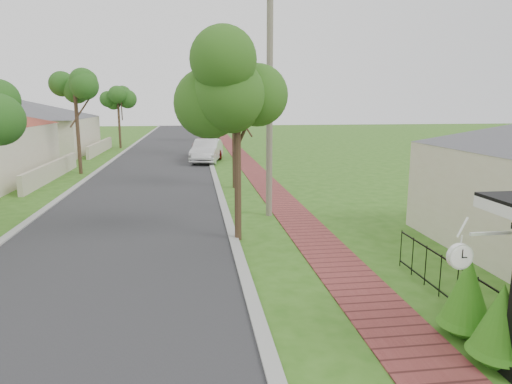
{
  "coord_description": "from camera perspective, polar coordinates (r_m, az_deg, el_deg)",
  "views": [
    {
      "loc": [
        -0.55,
        -7.07,
        4.36
      ],
      "look_at": [
        1.41,
        7.23,
        1.5
      ],
      "focal_mm": 32.0,
      "sensor_mm": 36.0,
      "label": 1
    }
  ],
  "objects": [
    {
      "name": "road",
      "position": [
        27.53,
        -12.81,
        1.81
      ],
      "size": [
        7.0,
        120.0,
        0.02
      ],
      "primitive_type": "cube",
      "color": "#28282B",
      "rests_on": "ground"
    },
    {
      "name": "parked_car_red",
      "position": [
        36.33,
        -6.29,
        5.55
      ],
      "size": [
        2.43,
        5.02,
        1.65
      ],
      "primitive_type": "imported",
      "rotation": [
        0.0,
        0.0,
        0.1
      ],
      "color": "#5F0F0E",
      "rests_on": "ground"
    },
    {
      "name": "kerb_left",
      "position": [
        28.09,
        -20.25,
        1.58
      ],
      "size": [
        0.3,
        120.0,
        0.1
      ],
      "primitive_type": "cube",
      "color": "#9E9E99",
      "rests_on": "ground"
    },
    {
      "name": "near_tree",
      "position": [
        14.14,
        -2.39,
        12.81
      ],
      "size": [
        2.32,
        2.32,
        5.96
      ],
      "color": "#382619",
      "rests_on": "ground"
    },
    {
      "name": "utility_pole",
      "position": [
        17.31,
        1.7,
        10.91
      ],
      "size": [
        1.2,
        0.24,
        8.42
      ],
      "color": "slate",
      "rests_on": "ground"
    },
    {
      "name": "sidewalk",
      "position": [
        27.68,
        0.19,
        2.14
      ],
      "size": [
        1.5,
        120.0,
        0.03
      ],
      "primitive_type": "cube",
      "color": "brown",
      "rests_on": "ground"
    },
    {
      "name": "kerb_right",
      "position": [
        27.45,
        -5.2,
        2.02
      ],
      "size": [
        0.3,
        120.0,
        0.1
      ],
      "primitive_type": "cube",
      "color": "#9E9E99",
      "rests_on": "ground"
    },
    {
      "name": "parked_car_white",
      "position": [
        33.77,
        -6.17,
        5.13
      ],
      "size": [
        2.65,
        5.24,
        1.65
      ],
      "primitive_type": "imported",
      "rotation": [
        0.0,
        0.0,
        -0.19
      ],
      "color": "silver",
      "rests_on": "ground"
    },
    {
      "name": "ground",
      "position": [
        8.33,
        -3.06,
        -20.38
      ],
      "size": [
        160.0,
        160.0,
        0.0
      ],
      "primitive_type": "plane",
      "color": "#2E6016",
      "rests_on": "ground"
    },
    {
      "name": "station_clock",
      "position": [
        8.1,
        24.38,
        -7.12
      ],
      "size": [
        1.06,
        0.13,
        0.6
      ],
      "color": "white",
      "rests_on": "ground"
    },
    {
      "name": "street_trees",
      "position": [
        34.0,
        -11.96,
        11.26
      ],
      "size": [
        10.7,
        37.65,
        5.89
      ],
      "color": "#382619",
      "rests_on": "ground"
    },
    {
      "name": "far_house_grey",
      "position": [
        43.58,
        -27.35,
        7.31
      ],
      "size": [
        15.56,
        15.56,
        4.6
      ],
      "color": "beige",
      "rests_on": "ground"
    },
    {
      "name": "picket_fence",
      "position": [
        9.71,
        28.01,
        -13.38
      ],
      "size": [
        0.03,
        8.02,
        1.0
      ],
      "color": "black",
      "rests_on": "ground"
    }
  ]
}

